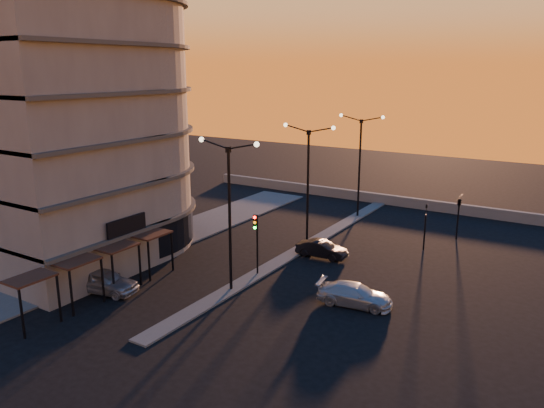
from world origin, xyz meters
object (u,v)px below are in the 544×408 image
at_px(car_sedan, 322,249).
at_px(car_wagon, 355,295).
at_px(streetlamp_mid, 308,176).
at_px(traffic_light_main, 256,235).
at_px(car_hatchback, 104,281).

relative_size(car_sedan, car_wagon, 0.85).
distance_m(streetlamp_mid, car_sedan, 5.62).
relative_size(traffic_light_main, car_sedan, 1.13).
xyz_separation_m(traffic_light_main, car_sedan, (2.09, 5.55, -2.27)).
bearing_deg(traffic_light_main, car_sedan, 69.40).
xyz_separation_m(streetlamp_mid, traffic_light_main, (0.00, -7.13, -2.70)).
relative_size(car_hatchback, car_sedan, 1.17).
bearing_deg(car_hatchback, car_wagon, -76.04).
distance_m(car_hatchback, car_wagon, 15.38).
xyz_separation_m(car_hatchback, car_sedan, (8.59, 12.83, -0.13)).
bearing_deg(car_sedan, streetlamp_mid, 49.53).
xyz_separation_m(traffic_light_main, car_wagon, (7.42, -0.74, -2.24)).
distance_m(car_hatchback, car_sedan, 15.44).
relative_size(traffic_light_main, car_hatchback, 0.97).
relative_size(streetlamp_mid, car_sedan, 2.53).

